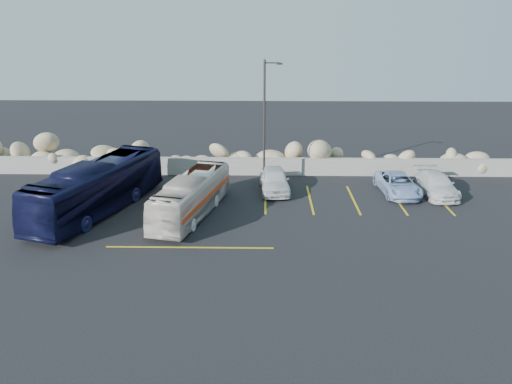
{
  "coord_description": "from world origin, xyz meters",
  "views": [
    {
      "loc": [
        2.59,
        -21.27,
        10.31
      ],
      "look_at": [
        2.09,
        4.0,
        1.5
      ],
      "focal_mm": 35.0,
      "sensor_mm": 36.0,
      "label": 1
    }
  ],
  "objects_px": {
    "car_a": "(274,180)",
    "car_d": "(398,184)",
    "vintage_bus": "(192,196)",
    "car_c": "(436,184)",
    "tour_coach": "(98,187)",
    "lamppost": "(265,121)"
  },
  "relations": [
    {
      "from": "vintage_bus",
      "to": "car_c",
      "type": "relative_size",
      "value": 1.79
    },
    {
      "from": "vintage_bus",
      "to": "car_a",
      "type": "bearing_deg",
      "value": 55.09
    },
    {
      "from": "vintage_bus",
      "to": "car_c",
      "type": "height_order",
      "value": "vintage_bus"
    },
    {
      "from": "car_c",
      "to": "car_d",
      "type": "bearing_deg",
      "value": 176.81
    },
    {
      "from": "vintage_bus",
      "to": "tour_coach",
      "type": "distance_m",
      "value": 5.33
    },
    {
      "from": "car_a",
      "to": "car_c",
      "type": "relative_size",
      "value": 0.96
    },
    {
      "from": "vintage_bus",
      "to": "car_d",
      "type": "bearing_deg",
      "value": 30.42
    },
    {
      "from": "car_c",
      "to": "vintage_bus",
      "type": "bearing_deg",
      "value": -166.91
    },
    {
      "from": "tour_coach",
      "to": "car_d",
      "type": "distance_m",
      "value": 17.88
    },
    {
      "from": "car_a",
      "to": "car_d",
      "type": "bearing_deg",
      "value": -6.64
    },
    {
      "from": "vintage_bus",
      "to": "car_d",
      "type": "xyz_separation_m",
      "value": [
        12.25,
        3.8,
        -0.5
      ]
    },
    {
      "from": "car_d",
      "to": "car_a",
      "type": "bearing_deg",
      "value": 173.56
    },
    {
      "from": "car_a",
      "to": "car_c",
      "type": "distance_m",
      "value": 9.99
    },
    {
      "from": "vintage_bus",
      "to": "car_d",
      "type": "distance_m",
      "value": 12.83
    },
    {
      "from": "car_a",
      "to": "car_d",
      "type": "height_order",
      "value": "car_a"
    },
    {
      "from": "lamppost",
      "to": "vintage_bus",
      "type": "bearing_deg",
      "value": -128.08
    },
    {
      "from": "car_d",
      "to": "car_c",
      "type": "bearing_deg",
      "value": -5.9
    },
    {
      "from": "car_d",
      "to": "tour_coach",
      "type": "bearing_deg",
      "value": -173.12
    },
    {
      "from": "tour_coach",
      "to": "car_d",
      "type": "xyz_separation_m",
      "value": [
        17.55,
        3.35,
        -0.81
      ]
    },
    {
      "from": "tour_coach",
      "to": "car_c",
      "type": "distance_m",
      "value": 20.17
    },
    {
      "from": "tour_coach",
      "to": "vintage_bus",
      "type": "bearing_deg",
      "value": 12.81
    },
    {
      "from": "car_a",
      "to": "car_d",
      "type": "xyz_separation_m",
      "value": [
        7.64,
        -0.33,
        -0.12
      ]
    }
  ]
}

